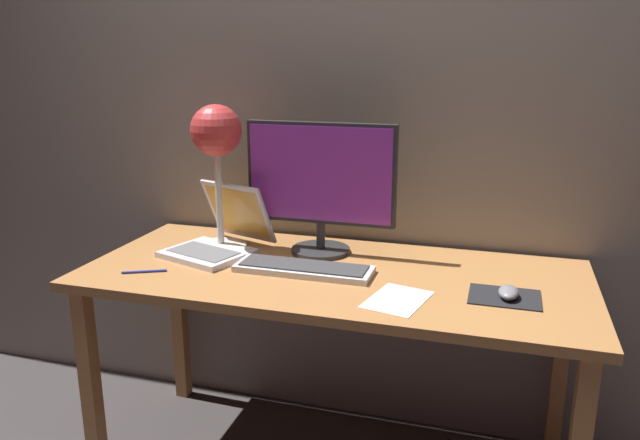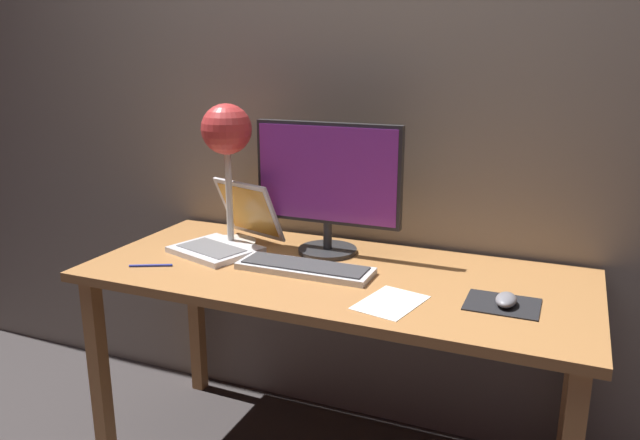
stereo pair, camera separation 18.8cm
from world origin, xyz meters
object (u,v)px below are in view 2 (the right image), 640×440
monitor (328,182)px  pen (151,265)px  keyboard_main (305,268)px  desk_lamp (227,141)px  mouse (506,300)px  laptop (232,230)px

monitor → pen: (-0.48, -0.36, -0.25)m
keyboard_main → desk_lamp: 0.54m
mouse → pen: (-1.11, -0.11, -0.02)m
keyboard_main → mouse: size_ratio=4.59×
pen → mouse: bearing=5.7°
keyboard_main → pen: bearing=-162.4°
mouse → laptop: bearing=170.0°
monitor → laptop: size_ratio=1.31×
monitor → desk_lamp: size_ratio=1.02×
keyboard_main → desk_lamp: size_ratio=0.86×
monitor → mouse: (0.63, -0.25, -0.23)m
desk_lamp → laptop: bearing=-50.3°
monitor → desk_lamp: desk_lamp is taller
monitor → desk_lamp: (-0.35, -0.06, 0.13)m
desk_lamp → mouse: bearing=-11.0°
pen → desk_lamp: bearing=67.7°
laptop → desk_lamp: desk_lamp is taller
laptop → pen: size_ratio=2.83×
desk_lamp → mouse: (0.99, -0.19, -0.36)m
desk_lamp → pen: bearing=-112.3°
monitor → mouse: monitor is taller
monitor → pen: bearing=-142.8°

